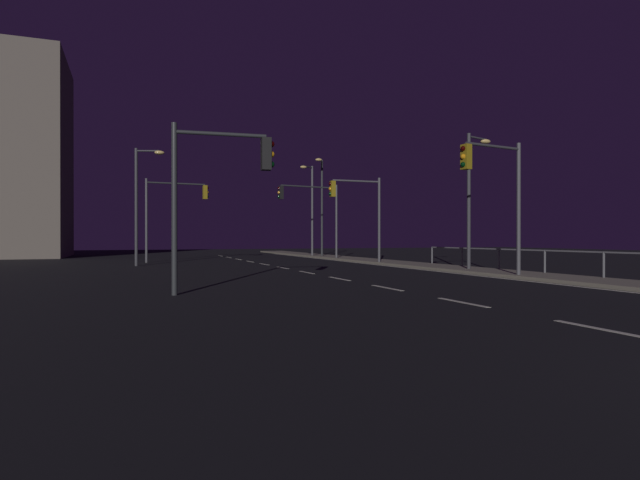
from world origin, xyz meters
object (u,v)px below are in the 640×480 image
(street_lamp_median, at_px, (321,198))
(street_lamp_across_street, at_px, (141,195))
(traffic_light_overhead_east, at_px, (312,205))
(street_lamp_mid_block, at_px, (311,202))
(traffic_light_mid_left, at_px, (358,203))
(traffic_light_mid_right, at_px, (220,177))
(traffic_light_far_right, at_px, (495,181))
(street_lamp_corner, at_px, (472,187))
(traffic_light_far_center, at_px, (174,204))

(street_lamp_median, height_order, street_lamp_across_street, street_lamp_median)
(traffic_light_overhead_east, distance_m, street_lamp_mid_block, 5.94)
(street_lamp_across_street, bearing_deg, traffic_light_overhead_east, 19.00)
(traffic_light_overhead_east, relative_size, traffic_light_mid_left, 1.06)
(traffic_light_overhead_east, relative_size, street_lamp_across_street, 0.81)
(traffic_light_overhead_east, bearing_deg, street_lamp_median, 61.59)
(traffic_light_mid_right, xyz_separation_m, traffic_light_far_right, (11.00, 1.52, 0.45))
(street_lamp_corner, xyz_separation_m, street_lamp_mid_block, (-1.13, 20.37, 0.59))
(street_lamp_median, bearing_deg, traffic_light_mid_left, -100.00)
(traffic_light_mid_right, distance_m, street_lamp_corner, 14.43)
(traffic_light_mid_left, distance_m, street_lamp_across_street, 12.78)
(traffic_light_mid_left, xyz_separation_m, street_lamp_median, (2.08, 11.76, 1.17))
(traffic_light_overhead_east, height_order, street_lamp_median, street_lamp_median)
(street_lamp_corner, xyz_separation_m, street_lamp_median, (-0.50, 19.46, 0.86))
(street_lamp_corner, distance_m, street_lamp_median, 19.49)
(traffic_light_overhead_east, bearing_deg, traffic_light_mid_right, -116.22)
(traffic_light_far_right, height_order, street_lamp_corner, street_lamp_corner)
(traffic_light_mid_left, distance_m, traffic_light_far_center, 12.60)
(traffic_light_mid_left, xyz_separation_m, street_lamp_corner, (2.57, -7.70, 0.31))
(street_lamp_mid_block, height_order, street_lamp_median, street_lamp_median)
(street_lamp_mid_block, relative_size, street_lamp_across_street, 1.12)
(traffic_light_far_center, xyz_separation_m, street_lamp_corner, (12.81, -15.04, 0.17))
(street_lamp_mid_block, distance_m, street_lamp_median, 1.14)
(traffic_light_mid_right, distance_m, street_lamp_median, 28.33)
(traffic_light_far_right, relative_size, street_lamp_mid_block, 0.70)
(street_lamp_mid_block, xyz_separation_m, street_lamp_median, (0.63, -0.91, 0.27))
(traffic_light_far_center, distance_m, street_lamp_median, 13.12)
(traffic_light_overhead_east, height_order, street_lamp_across_street, street_lamp_across_street)
(traffic_light_mid_left, relative_size, street_lamp_mid_block, 0.68)
(street_lamp_corner, height_order, street_lamp_median, street_lamp_median)
(traffic_light_overhead_east, distance_m, street_lamp_corner, 15.09)
(street_lamp_corner, bearing_deg, traffic_light_mid_right, -156.15)
(street_lamp_median, bearing_deg, traffic_light_far_center, -160.24)
(traffic_light_overhead_east, distance_m, street_lamp_across_street, 12.66)
(traffic_light_far_right, bearing_deg, traffic_light_mid_left, 91.86)
(traffic_light_overhead_east, relative_size, traffic_light_far_right, 1.03)
(traffic_light_mid_right, distance_m, street_lamp_across_street, 16.60)
(traffic_light_mid_left, xyz_separation_m, traffic_light_far_center, (-10.24, 7.34, 0.14))
(traffic_light_mid_right, bearing_deg, street_lamp_median, 63.37)
(traffic_light_mid_right, bearing_deg, street_lamp_corner, 23.85)
(traffic_light_far_center, bearing_deg, street_lamp_median, 19.76)
(traffic_light_mid_left, relative_size, street_lamp_median, 0.64)
(traffic_light_far_right, bearing_deg, street_lamp_median, 85.95)
(traffic_light_far_center, height_order, traffic_light_far_right, traffic_light_far_center)
(traffic_light_overhead_east, height_order, traffic_light_far_center, traffic_light_overhead_east)
(traffic_light_overhead_east, xyz_separation_m, traffic_light_far_center, (-9.78, 0.26, -0.14))
(traffic_light_overhead_east, distance_m, traffic_light_mid_left, 7.10)
(traffic_light_mid_right, distance_m, traffic_light_far_center, 20.87)
(traffic_light_overhead_east, bearing_deg, street_lamp_across_street, -161.00)
(traffic_light_overhead_east, relative_size, street_lamp_mid_block, 0.72)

